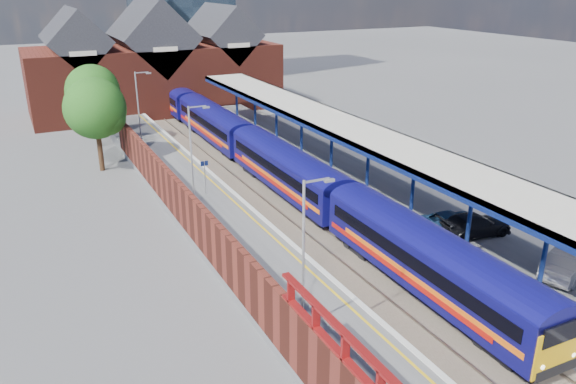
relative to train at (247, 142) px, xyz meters
The scene contains 21 objects.
ground 3.14m from the train, 130.21° to the right, with size 240.00×240.00×0.00m, color #5B5B5E.
ballast_bed 12.04m from the train, 97.23° to the right, with size 6.00×76.00×0.06m, color #473D33.
rails 12.03m from the train, 97.23° to the right, with size 4.51×76.00×0.14m.
left_platform 13.78m from the train, 120.72° to the right, with size 5.00×76.00×1.00m, color #565659.
right_platform 12.70m from the train, 69.04° to the right, with size 6.00×76.00×1.00m, color #565659.
coping_left 12.70m from the train, 111.54° to the right, with size 0.30×76.00×0.05m, color silver.
coping_right 11.93m from the train, 81.99° to the right, with size 0.30×76.00×0.05m, color silver.
yellow_line 12.93m from the train, 114.02° to the right, with size 0.14×76.00×0.01m, color yellow.
train is the anchor object (origin of this frame).
canopy 11.05m from the train, 67.88° to the right, with size 4.50×52.00×4.48m.
lamp_post_b 27.09m from the train, 106.96° to the right, with size 1.48×0.18×7.00m.
lamp_post_c 12.86m from the train, 128.81° to the right, with size 1.48×0.18×7.00m.
lamp_post_d 10.43m from the train, 141.57° to the left, with size 1.48×0.18×7.00m.
platform_sign 10.14m from the train, 129.90° to the right, with size 0.55×0.08×2.50m.
brick_wall 20.60m from the train, 117.76° to the right, with size 0.35×50.00×3.86m.
station_building 26.49m from the train, 93.26° to the left, with size 30.00×12.12×13.78m.
tree_near 12.95m from the train, 160.73° to the left, with size 5.20×5.20×8.10m.
tree_far 16.59m from the train, 131.77° to the left, with size 5.20×5.20×8.10m.
parked_car_silver 28.80m from the train, 76.20° to the right, with size 1.63×4.68×1.54m, color silver.
parked_car_dark 22.68m from the train, 74.89° to the right, with size 1.93×4.74×1.37m, color black.
parked_car_blue 21.42m from the train, 76.00° to the right, with size 1.99×4.32×1.20m, color navy.
Camera 1 is at (-16.71, -13.04, 15.69)m, focal length 35.00 mm.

